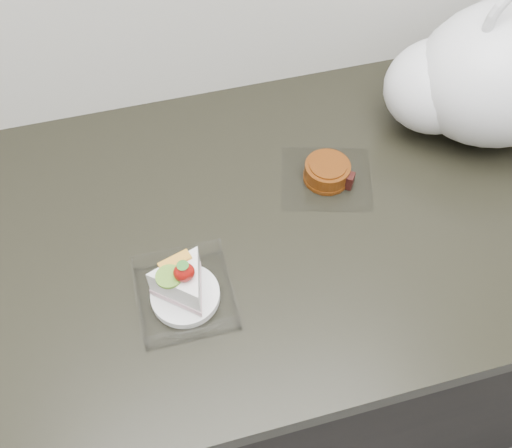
% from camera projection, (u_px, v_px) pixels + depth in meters
% --- Properties ---
extents(counter, '(2.04, 0.64, 0.90)m').
position_uv_depth(counter, '(240.00, 341.00, 1.26)').
color(counter, black).
rests_on(counter, ground).
extents(cake_tray, '(0.14, 0.14, 0.11)m').
position_uv_depth(cake_tray, '(184.00, 289.00, 0.80)').
color(cake_tray, white).
rests_on(cake_tray, counter).
extents(mooncake_wrap, '(0.18, 0.18, 0.04)m').
position_uv_depth(mooncake_wrap, '(328.00, 173.00, 0.94)').
color(mooncake_wrap, white).
rests_on(mooncake_wrap, counter).
extents(plastic_bag, '(0.36, 0.26, 0.29)m').
position_uv_depth(plastic_bag, '(494.00, 74.00, 0.93)').
color(plastic_bag, white).
rests_on(plastic_bag, counter).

